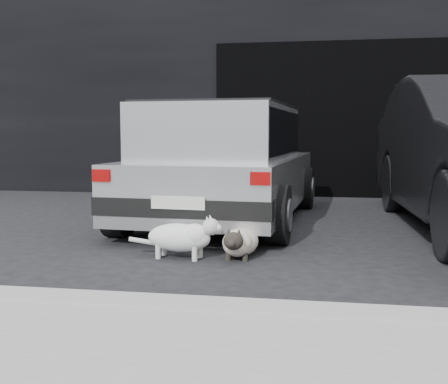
# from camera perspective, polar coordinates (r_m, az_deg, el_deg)

# --- Properties ---
(ground) EXTENTS (80.00, 80.00, 0.00)m
(ground) POSITION_cam_1_polar(r_m,az_deg,el_deg) (5.82, 1.85, -4.71)
(ground) COLOR black
(ground) RESTS_ON ground
(building_facade) EXTENTS (34.00, 4.00, 5.00)m
(building_facade) POSITION_cam_1_polar(r_m,az_deg,el_deg) (11.75, 11.01, 12.85)
(building_facade) COLOR black
(building_facade) RESTS_ON ground
(garage_opening) EXTENTS (4.00, 0.10, 2.60)m
(garage_opening) POSITION_cam_1_polar(r_m,az_deg,el_deg) (9.66, 11.12, 7.20)
(garage_opening) COLOR black
(garage_opening) RESTS_ON ground
(curb) EXTENTS (18.00, 0.25, 0.12)m
(curb) POSITION_cam_1_polar(r_m,az_deg,el_deg) (3.24, 13.39, -12.59)
(curb) COLOR #979691
(curb) RESTS_ON ground
(silver_hatchback) EXTENTS (2.13, 3.97, 1.42)m
(silver_hatchback) POSITION_cam_1_polar(r_m,az_deg,el_deg) (6.84, 0.12, 3.45)
(silver_hatchback) COLOR #B1B3B6
(silver_hatchback) RESTS_ON ground
(cat_siamese) EXTENTS (0.34, 0.89, 0.31)m
(cat_siamese) POSITION_cam_1_polar(r_m,az_deg,el_deg) (4.89, 1.60, -5.12)
(cat_siamese) COLOR beige
(cat_siamese) RESTS_ON ground
(cat_white) EXTENTS (0.85, 0.35, 0.39)m
(cat_white) POSITION_cam_1_polar(r_m,az_deg,el_deg) (4.87, -4.16, -4.54)
(cat_white) COLOR white
(cat_white) RESTS_ON ground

